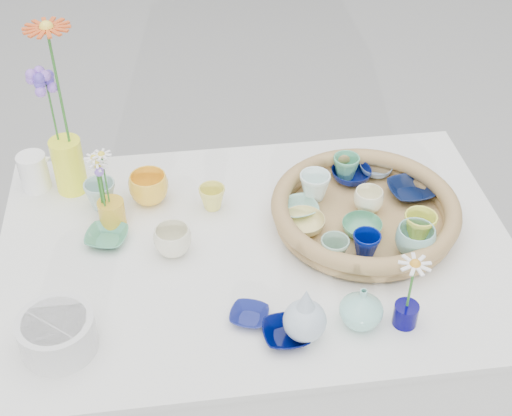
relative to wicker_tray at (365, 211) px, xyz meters
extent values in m
imported|color=#050F51|center=(0.00, 0.16, 0.00)|extent=(0.12, 0.12, 0.03)
imported|color=#081334|center=(0.14, 0.07, -0.01)|extent=(0.13, 0.13, 0.03)
imported|color=#E0DF48|center=(0.11, -0.09, 0.02)|extent=(0.08, 0.08, 0.07)
imported|color=#4E9B6E|center=(-0.02, -0.05, -0.01)|extent=(0.10, 0.10, 0.03)
imported|color=#82AC93|center=(-0.11, -0.14, 0.01)|extent=(0.07, 0.07, 0.06)
imported|color=#93D3C0|center=(-0.16, 0.05, -0.01)|extent=(0.11, 0.11, 0.02)
imported|color=white|center=(-0.11, 0.10, 0.02)|extent=(0.10, 0.10, 0.07)
imported|color=#FFF9CE|center=(0.02, 0.03, 0.01)|extent=(0.09, 0.09, 0.06)
imported|color=#88A7CF|center=(0.08, 0.18, -0.01)|extent=(0.12, 0.12, 0.03)
imported|color=#02116D|center=(-0.03, -0.13, 0.01)|extent=(0.07, 0.07, 0.06)
imported|color=#E7D37E|center=(-0.16, -0.02, 0.00)|extent=(0.14, 0.14, 0.03)
imported|color=#7EB9AF|center=(0.08, -0.14, 0.02)|extent=(0.11, 0.11, 0.07)
imported|color=#50A67D|center=(-0.01, 0.17, 0.01)|extent=(0.09, 0.09, 0.07)
imported|color=yellow|center=(-0.54, 0.17, 0.00)|extent=(0.13, 0.13, 0.08)
imported|color=#E8E05F|center=(-0.37, 0.11, -0.01)|extent=(0.08, 0.08, 0.06)
imported|color=#4A9873|center=(-0.64, 0.02, -0.03)|extent=(0.13, 0.13, 0.03)
imported|color=beige|center=(-0.48, -0.04, 0.00)|extent=(0.12, 0.12, 0.07)
imported|color=navy|center=(-0.33, -0.28, -0.03)|extent=(0.11, 0.11, 0.02)
imported|color=#A0C6BC|center=(-0.66, 0.16, 0.00)|extent=(0.10, 0.10, 0.08)
imported|color=#01063A|center=(-0.26, -0.34, -0.03)|extent=(0.10, 0.10, 0.03)
imported|color=#90D7C8|center=(-0.09, -0.32, 0.01)|extent=(0.12, 0.12, 0.10)
cylinder|color=#030050|center=(0.00, -0.34, -0.01)|extent=(0.07, 0.07, 0.05)
cylinder|color=#FAFF2D|center=(-0.74, 0.24, 0.04)|extent=(0.11, 0.11, 0.15)
cylinder|color=gold|center=(-0.63, 0.08, 0.00)|extent=(0.09, 0.09, 0.07)
camera|label=1|loc=(-0.45, -1.32, 1.14)|focal=50.00mm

